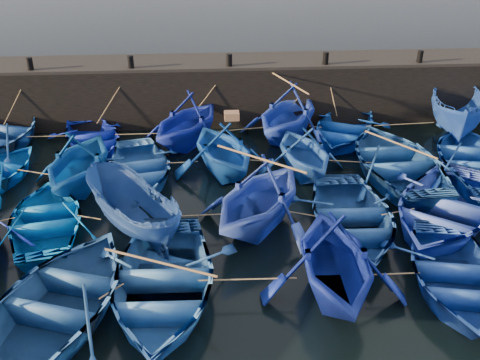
{
  "coord_description": "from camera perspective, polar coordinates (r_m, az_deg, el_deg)",
  "views": [
    {
      "loc": [
        -1.04,
        -11.98,
        8.82
      ],
      "look_at": [
        0.0,
        3.2,
        0.7
      ],
      "focal_mm": 40.0,
      "sensor_mm": 36.0,
      "label": 1
    }
  ],
  "objects": [
    {
      "name": "ground",
      "position": [
        14.92,
        0.85,
        -8.18
      ],
      "size": [
        120.0,
        120.0,
        0.0
      ],
      "primitive_type": "plane",
      "color": "black",
      "rests_on": "ground"
    },
    {
      "name": "quay_wall",
      "position": [
        23.75,
        -1.22,
        9.49
      ],
      "size": [
        26.0,
        2.5,
        2.5
      ],
      "primitive_type": "cube",
      "color": "black",
      "rests_on": "ground"
    },
    {
      "name": "quay_top",
      "position": [
        23.36,
        -1.26,
        12.54
      ],
      "size": [
        26.0,
        2.5,
        0.12
      ],
      "primitive_type": "cube",
      "color": "black",
      "rests_on": "quay_wall"
    },
    {
      "name": "bollard_0",
      "position": [
        23.44,
        -21.5,
        11.47
      ],
      "size": [
        0.24,
        0.24,
        0.5
      ],
      "primitive_type": "cylinder",
      "color": "black",
      "rests_on": "quay_top"
    },
    {
      "name": "bollard_1",
      "position": [
        22.58,
        -11.58,
        12.25
      ],
      "size": [
        0.24,
        0.24,
        0.5
      ],
      "primitive_type": "cylinder",
      "color": "black",
      "rests_on": "quay_top"
    },
    {
      "name": "bollard_2",
      "position": [
        22.41,
        -1.15,
        12.69
      ],
      "size": [
        0.24,
        0.24,
        0.5
      ],
      "primitive_type": "cylinder",
      "color": "black",
      "rests_on": "quay_top"
    },
    {
      "name": "bollard_3",
      "position": [
        22.95,
        9.13,
        12.71
      ],
      "size": [
        0.24,
        0.24,
        0.5
      ],
      "primitive_type": "cylinder",
      "color": "black",
      "rests_on": "quay_top"
    },
    {
      "name": "bollard_4",
      "position": [
        24.14,
        18.65,
        12.39
      ],
      "size": [
        0.24,
        0.24,
        0.5
      ],
      "primitive_type": "cylinder",
      "color": "black",
      "rests_on": "quay_top"
    },
    {
      "name": "boat_1",
      "position": [
        21.74,
        -15.5,
        4.38
      ],
      "size": [
        4.45,
        5.16,
        0.9
      ],
      "primitive_type": "imported",
      "rotation": [
        0.0,
        0.0,
        0.37
      ],
      "color": "#0D1E93",
      "rests_on": "ground"
    },
    {
      "name": "boat_2",
      "position": [
        21.05,
        -5.69,
        6.42
      ],
      "size": [
        5.24,
        5.43,
        2.19
      ],
      "primitive_type": "imported",
      "rotation": [
        0.0,
        0.0,
        -0.55
      ],
      "color": "#132496",
      "rests_on": "ground"
    },
    {
      "name": "boat_3",
      "position": [
        21.57,
        5.15,
        7.23
      ],
      "size": [
        5.64,
        5.84,
        2.36
      ],
      "primitive_type": "imported",
      "rotation": [
        0.0,
        0.0,
        -0.55
      ],
      "color": "#213EC0",
      "rests_on": "ground"
    },
    {
      "name": "boat_4",
      "position": [
        22.13,
        10.99,
        5.47
      ],
      "size": [
        5.15,
        5.8,
        0.99
      ],
      "primitive_type": "imported",
      "rotation": [
        0.0,
        0.0,
        -0.44
      ],
      "color": "#0D3E9B",
      "rests_on": "ground"
    },
    {
      "name": "boat_5",
      "position": [
        23.75,
        22.15,
        6.83
      ],
      "size": [
        3.6,
        5.68,
        2.06
      ],
      "primitive_type": "imported",
      "rotation": [
        0.0,
        0.0,
        -0.33
      ],
      "color": "#1F4AA8",
      "rests_on": "ground"
    },
    {
      "name": "boat_7",
      "position": [
        18.47,
        -16.82,
        2.07
      ],
      "size": [
        4.3,
        4.75,
        2.18
      ],
      "primitive_type": "imported",
      "rotation": [
        0.0,
        0.0,
        2.95
      ],
      "color": "#0B468B",
      "rests_on": "ground"
    },
    {
      "name": "boat_8",
      "position": [
        18.98,
        -10.6,
        1.43
      ],
      "size": [
        4.05,
        5.0,
        0.92
      ],
      "primitive_type": "imported",
      "rotation": [
        0.0,
        0.0,
        0.22
      ],
      "color": "#2B61B7",
      "rests_on": "ground"
    },
    {
      "name": "boat_9",
      "position": [
        18.65,
        -1.78,
        3.46
      ],
      "size": [
        4.61,
        4.94,
        2.11
      ],
      "primitive_type": "imported",
      "rotation": [
        0.0,
        0.0,
        3.49
      ],
      "color": "#1048A1",
      "rests_on": "ground"
    },
    {
      "name": "boat_10",
      "position": [
        18.78,
        6.89,
        3.16
      ],
      "size": [
        3.83,
        4.23,
        1.94
      ],
      "primitive_type": "imported",
      "rotation": [
        0.0,
        0.0,
        3.34
      ],
      "color": "#2154B1",
      "rests_on": "ground"
    },
    {
      "name": "boat_11",
      "position": [
        19.54,
        16.4,
        2.0
      ],
      "size": [
        4.51,
        6.05,
        1.2
      ],
      "primitive_type": "imported",
      "rotation": [
        0.0,
        0.0,
        3.21
      ],
      "color": "navy",
      "rests_on": "ground"
    },
    {
      "name": "boat_12",
      "position": [
        20.57,
        24.07,
        1.95
      ],
      "size": [
        5.03,
        6.37,
        1.2
      ],
      "primitive_type": "imported",
      "rotation": [
        0.0,
        0.0,
        2.97
      ],
      "color": "#194997",
      "rests_on": "ground"
    },
    {
      "name": "boat_14",
      "position": [
        16.64,
        -19.91,
        -3.97
      ],
      "size": [
        3.96,
        4.94,
        0.92
      ],
      "primitive_type": "imported",
      "rotation": [
        0.0,
        0.0,
        3.34
      ],
      "color": "#045AB5",
      "rests_on": "ground"
    },
    {
      "name": "boat_15",
      "position": [
        15.7,
        -11.51,
        -3.18
      ],
      "size": [
        3.78,
        4.37,
        1.64
      ],
      "primitive_type": "imported",
      "rotation": [
        0.0,
        0.0,
        3.77
      ],
      "color": "navy",
      "rests_on": "ground"
    },
    {
      "name": "boat_16",
      "position": [
        15.5,
        2.08,
        -1.63
      ],
      "size": [
        5.57,
        5.72,
        2.29
      ],
      "primitive_type": "imported",
      "rotation": [
        0.0,
        0.0,
        -0.61
      ],
      "color": "#2741B0",
      "rests_on": "ground"
    },
    {
      "name": "boat_17",
      "position": [
        15.99,
        11.83,
        -3.88
      ],
      "size": [
        3.69,
        5.08,
        1.04
      ],
      "primitive_type": "imported",
      "rotation": [
        0.0,
        0.0,
        -0.02
      ],
      "color": "navy",
      "rests_on": "ground"
    },
    {
      "name": "boat_18",
      "position": [
        17.14,
        20.92,
        -2.66
      ],
      "size": [
        6.66,
        6.99,
        1.18
      ],
      "primitive_type": "imported",
      "rotation": [
        0.0,
        0.0,
        -0.64
      ],
      "color": "blue",
      "rests_on": "ground"
    },
    {
      "name": "boat_21",
      "position": [
        13.31,
        -18.69,
        -12.07
      ],
      "size": [
        5.38,
        6.35,
        1.12
      ],
      "primitive_type": "imported",
      "rotation": [
        0.0,
        0.0,
        2.82
      ],
      "color": "navy",
      "rests_on": "ground"
    },
    {
      "name": "boat_22",
      "position": [
        13.3,
        -8.43,
        -10.71
      ],
      "size": [
        3.99,
        5.47,
        1.11
      ],
      "primitive_type": "imported",
      "rotation": [
        0.0,
        0.0,
        -0.03
      ],
      "color": "#2D63B0",
      "rests_on": "ground"
    },
    {
      "name": "boat_23",
      "position": [
        13.2,
        10.07,
        -8.22
      ],
      "size": [
        3.72,
        4.28,
        2.2
      ],
      "primitive_type": "imported",
      "rotation": [
        0.0,
        0.0,
        -0.03
      ],
      "color": "navy",
      "rests_on": "ground"
    },
    {
      "name": "boat_24",
      "position": [
        14.56,
        21.87,
        -9.26
      ],
      "size": [
        4.12,
        5.15,
        0.95
      ],
      "primitive_type": "imported",
      "rotation": [
        0.0,
        0.0,
        -0.2
      ],
      "color": "#1C4391",
      "rests_on": "ground"
    },
    {
      "name": "wooden_crate",
      "position": [
        18.2,
        -0.89,
        6.88
      ],
      "size": [
        0.5,
        0.41,
        0.26
      ],
      "primitive_type": "cube",
      "color": "brown",
      "rests_on": "boat_9"
    },
    {
      "name": "mooring_ropes",
      "position": [
        18.71,
        0.28,
        2.97
      ],
      "size": [
        18.54,
        11.69,
        2.1
      ],
      "color": "tan",
      "rests_on": "ground"
    },
    {
      "name": "loose_oars",
      "position": [
        16.78,
        5.21,
        3.13
      ],
      "size": [
        10.12,
        11.64,
        1.3
      ],
      "color": "#99724C",
      "rests_on": "ground"
    }
  ]
}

